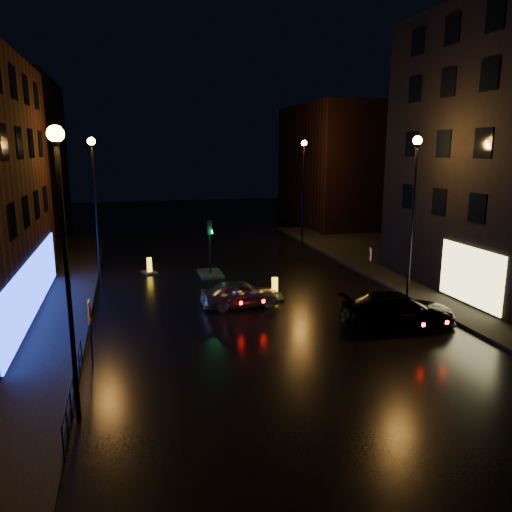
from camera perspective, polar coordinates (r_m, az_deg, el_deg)
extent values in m
plane|color=black|center=(18.92, 5.77, -12.13)|extent=(120.00, 120.00, 0.00)
cube|color=black|center=(32.35, 24.42, -2.66)|extent=(12.00, 44.00, 0.15)
cube|color=black|center=(52.04, -26.09, 10.17)|extent=(8.00, 16.00, 14.00)
cube|color=black|center=(52.58, 9.14, 10.16)|extent=(8.00, 14.00, 12.00)
cylinder|color=black|center=(14.69, -20.66, -3.51)|extent=(0.14, 0.14, 8.00)
cylinder|color=black|center=(14.19, -21.90, 12.24)|extent=(0.20, 0.20, 0.25)
sphere|color=orange|center=(14.20, -21.95, 12.84)|extent=(0.44, 0.44, 0.44)
cylinder|color=black|center=(30.38, -17.78, 4.51)|extent=(0.14, 0.14, 8.00)
cylinder|color=black|center=(30.14, -18.28, 12.06)|extent=(0.20, 0.20, 0.25)
sphere|color=orange|center=(30.14, -18.30, 12.34)|extent=(0.44, 0.44, 0.44)
cylinder|color=black|center=(26.41, 17.38, 3.45)|extent=(0.14, 0.14, 8.00)
cylinder|color=black|center=(26.14, 17.95, 12.14)|extent=(0.20, 0.20, 0.25)
sphere|color=orange|center=(26.14, 17.97, 12.47)|extent=(0.44, 0.44, 0.44)
cylinder|color=black|center=(40.75, 5.39, 6.87)|extent=(0.14, 0.14, 8.00)
cylinder|color=black|center=(40.58, 5.51, 12.50)|extent=(0.20, 0.20, 0.25)
sphere|color=orange|center=(40.58, 5.51, 12.71)|extent=(0.44, 0.44, 0.44)
cube|color=black|center=(31.47, -5.23, -2.01)|extent=(1.40, 2.40, 0.12)
cylinder|color=black|center=(31.17, -5.28, 0.37)|extent=(0.12, 0.12, 2.80)
cube|color=black|center=(30.88, -5.33, 3.28)|extent=(0.28, 0.22, 0.90)
cylinder|color=#0CFF59|center=(30.95, -5.07, 2.78)|extent=(0.05, 0.18, 0.18)
cylinder|color=black|center=(16.67, -20.22, -12.70)|extent=(0.05, 6.00, 0.05)
cylinder|color=black|center=(16.87, -20.10, -14.16)|extent=(0.04, 6.00, 0.04)
cylinder|color=black|center=(14.24, -21.20, -19.44)|extent=(0.04, 0.04, 1.00)
cylinder|color=black|center=(16.87, -20.10, -14.16)|extent=(0.04, 0.04, 1.00)
cylinder|color=black|center=(19.60, -19.34, -10.31)|extent=(0.04, 0.04, 1.00)
imported|color=#A5A9AD|center=(24.95, -1.77, -4.33)|extent=(3.99, 1.71, 1.34)
imported|color=black|center=(23.19, 15.98, -5.93)|extent=(5.28, 2.54, 1.48)
cube|color=black|center=(26.51, 2.15, -4.72)|extent=(1.07, 1.42, 0.11)
cube|color=yellow|center=(26.36, 2.16, -3.61)|extent=(0.33, 0.24, 1.07)
cube|color=black|center=(26.36, 2.16, -3.61)|extent=(0.32, 0.08, 0.64)
cube|color=black|center=(32.41, -12.05, -1.84)|extent=(1.07, 1.32, 0.10)
cube|color=yellow|center=(32.30, -12.09, -1.02)|extent=(0.31, 0.24, 0.96)
cube|color=black|center=(32.30, -12.09, -1.02)|extent=(0.28, 0.10, 0.57)
cylinder|color=black|center=(19.28, -18.37, -8.48)|extent=(0.06, 0.06, 2.34)
cube|color=white|center=(19.00, -18.54, -6.08)|extent=(0.06, 0.59, 0.80)
cylinder|color=#B20C0C|center=(19.00, -18.45, -6.07)|extent=(0.03, 0.47, 0.47)
cylinder|color=black|center=(29.57, 12.85, -1.23)|extent=(0.06, 0.06, 2.10)
cube|color=white|center=(29.40, 12.92, 0.22)|extent=(0.22, 0.51, 0.72)
cylinder|color=#B20C0C|center=(29.40, 12.87, 0.22)|extent=(0.16, 0.40, 0.42)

